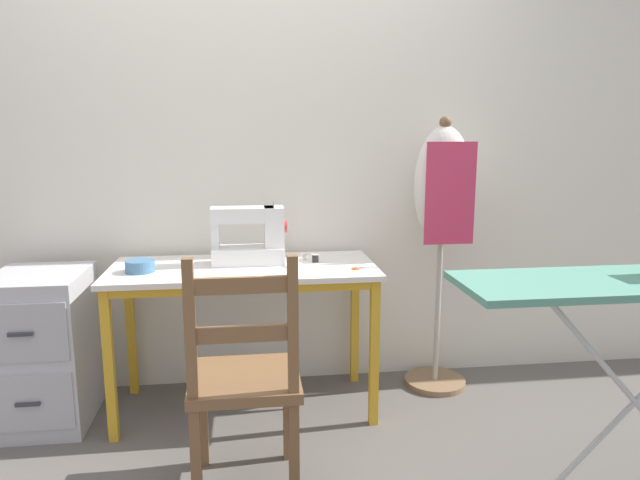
{
  "coord_description": "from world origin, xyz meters",
  "views": [
    {
      "loc": [
        0.02,
        -2.34,
        1.33
      ],
      "look_at": [
        0.36,
        0.25,
        0.83
      ],
      "focal_mm": 32.0,
      "sensor_mm": 36.0,
      "label": 1
    }
  ],
  "objects_px": {
    "thread_spool_near_machine": "(295,262)",
    "wooden_chair": "(244,381)",
    "thread_spool_mid_table": "(303,257)",
    "thread_spool_far_edge": "(315,258)",
    "sewing_machine": "(252,237)",
    "filing_cabinet": "(44,348)",
    "dress_form": "(442,203)",
    "scissors": "(360,268)",
    "fabric_bowl": "(140,266)"
  },
  "relations": [
    {
      "from": "fabric_bowl",
      "to": "thread_spool_near_machine",
      "type": "height_order",
      "value": "fabric_bowl"
    },
    {
      "from": "sewing_machine",
      "to": "thread_spool_mid_table",
      "type": "height_order",
      "value": "sewing_machine"
    },
    {
      "from": "filing_cabinet",
      "to": "thread_spool_far_edge",
      "type": "bearing_deg",
      "value": 1.37
    },
    {
      "from": "filing_cabinet",
      "to": "wooden_chair",
      "type": "bearing_deg",
      "value": -35.57
    },
    {
      "from": "scissors",
      "to": "thread_spool_far_edge",
      "type": "xyz_separation_m",
      "value": [
        -0.19,
        0.15,
        0.02
      ]
    },
    {
      "from": "scissors",
      "to": "wooden_chair",
      "type": "relative_size",
      "value": 0.13
    },
    {
      "from": "scissors",
      "to": "wooden_chair",
      "type": "xyz_separation_m",
      "value": [
        -0.53,
        -0.54,
        -0.28
      ]
    },
    {
      "from": "thread_spool_far_edge",
      "to": "wooden_chair",
      "type": "height_order",
      "value": "wooden_chair"
    },
    {
      "from": "thread_spool_mid_table",
      "to": "thread_spool_far_edge",
      "type": "relative_size",
      "value": 0.73
    },
    {
      "from": "scissors",
      "to": "thread_spool_mid_table",
      "type": "height_order",
      "value": "thread_spool_mid_table"
    },
    {
      "from": "fabric_bowl",
      "to": "thread_spool_mid_table",
      "type": "bearing_deg",
      "value": 11.53
    },
    {
      "from": "thread_spool_far_edge",
      "to": "wooden_chair",
      "type": "relative_size",
      "value": 0.05
    },
    {
      "from": "sewing_machine",
      "to": "scissors",
      "type": "bearing_deg",
      "value": -19.65
    },
    {
      "from": "filing_cabinet",
      "to": "thread_spool_near_machine",
      "type": "bearing_deg",
      "value": -1.85
    },
    {
      "from": "sewing_machine",
      "to": "thread_spool_near_machine",
      "type": "relative_size",
      "value": 8.69
    },
    {
      "from": "scissors",
      "to": "dress_form",
      "type": "xyz_separation_m",
      "value": [
        0.47,
        0.25,
        0.26
      ]
    },
    {
      "from": "thread_spool_mid_table",
      "to": "filing_cabinet",
      "type": "bearing_deg",
      "value": -175.15
    },
    {
      "from": "sewing_machine",
      "to": "wooden_chair",
      "type": "distance_m",
      "value": 0.82
    },
    {
      "from": "fabric_bowl",
      "to": "scissors",
      "type": "relative_size",
      "value": 1.02
    },
    {
      "from": "scissors",
      "to": "thread_spool_near_machine",
      "type": "relative_size",
      "value": 3.07
    },
    {
      "from": "thread_spool_far_edge",
      "to": "filing_cabinet",
      "type": "relative_size",
      "value": 0.06
    },
    {
      "from": "sewing_machine",
      "to": "thread_spool_far_edge",
      "type": "bearing_deg",
      "value": -5.24
    },
    {
      "from": "fabric_bowl",
      "to": "thread_spool_mid_table",
      "type": "distance_m",
      "value": 0.76
    },
    {
      "from": "sewing_machine",
      "to": "thread_spool_near_machine",
      "type": "height_order",
      "value": "sewing_machine"
    },
    {
      "from": "thread_spool_far_edge",
      "to": "sewing_machine",
      "type": "bearing_deg",
      "value": 174.76
    },
    {
      "from": "dress_form",
      "to": "wooden_chair",
      "type": "bearing_deg",
      "value": -141.84
    },
    {
      "from": "thread_spool_near_machine",
      "to": "thread_spool_far_edge",
      "type": "height_order",
      "value": "thread_spool_far_edge"
    },
    {
      "from": "thread_spool_far_edge",
      "to": "filing_cabinet",
      "type": "bearing_deg",
      "value": -178.63
    },
    {
      "from": "thread_spool_far_edge",
      "to": "wooden_chair",
      "type": "distance_m",
      "value": 0.82
    },
    {
      "from": "wooden_chair",
      "to": "scissors",
      "type": "bearing_deg",
      "value": 45.07
    },
    {
      "from": "thread_spool_far_edge",
      "to": "filing_cabinet",
      "type": "distance_m",
      "value": 1.31
    },
    {
      "from": "scissors",
      "to": "thread_spool_mid_table",
      "type": "distance_m",
      "value": 0.33
    },
    {
      "from": "scissors",
      "to": "thread_spool_far_edge",
      "type": "relative_size",
      "value": 2.94
    },
    {
      "from": "thread_spool_near_machine",
      "to": "wooden_chair",
      "type": "bearing_deg",
      "value": -111.44
    },
    {
      "from": "thread_spool_mid_table",
      "to": "dress_form",
      "type": "xyz_separation_m",
      "value": [
        0.71,
        0.03,
        0.25
      ]
    },
    {
      "from": "sewing_machine",
      "to": "dress_form",
      "type": "relative_size",
      "value": 0.25
    },
    {
      "from": "scissors",
      "to": "filing_cabinet",
      "type": "height_order",
      "value": "scissors"
    },
    {
      "from": "fabric_bowl",
      "to": "thread_spool_far_edge",
      "type": "relative_size",
      "value": 3.01
    },
    {
      "from": "sewing_machine",
      "to": "thread_spool_mid_table",
      "type": "relative_size",
      "value": 11.3
    },
    {
      "from": "sewing_machine",
      "to": "scissors",
      "type": "distance_m",
      "value": 0.53
    },
    {
      "from": "filing_cabinet",
      "to": "dress_form",
      "type": "xyz_separation_m",
      "value": [
        1.91,
        0.13,
        0.62
      ]
    },
    {
      "from": "wooden_chair",
      "to": "thread_spool_near_machine",
      "type": "bearing_deg",
      "value": 68.56
    },
    {
      "from": "thread_spool_near_machine",
      "to": "filing_cabinet",
      "type": "relative_size",
      "value": 0.06
    },
    {
      "from": "wooden_chair",
      "to": "filing_cabinet",
      "type": "relative_size",
      "value": 1.31
    },
    {
      "from": "sewing_machine",
      "to": "thread_spool_near_machine",
      "type": "distance_m",
      "value": 0.24
    },
    {
      "from": "thread_spool_mid_table",
      "to": "wooden_chair",
      "type": "height_order",
      "value": "wooden_chair"
    },
    {
      "from": "thread_spool_far_edge",
      "to": "dress_form",
      "type": "relative_size",
      "value": 0.03
    },
    {
      "from": "sewing_machine",
      "to": "scissors",
      "type": "height_order",
      "value": "sewing_machine"
    },
    {
      "from": "thread_spool_near_machine",
      "to": "thread_spool_mid_table",
      "type": "bearing_deg",
      "value": 69.79
    },
    {
      "from": "fabric_bowl",
      "to": "thread_spool_mid_table",
      "type": "height_order",
      "value": "fabric_bowl"
    }
  ]
}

